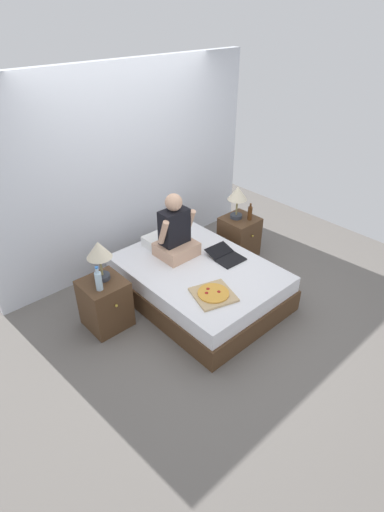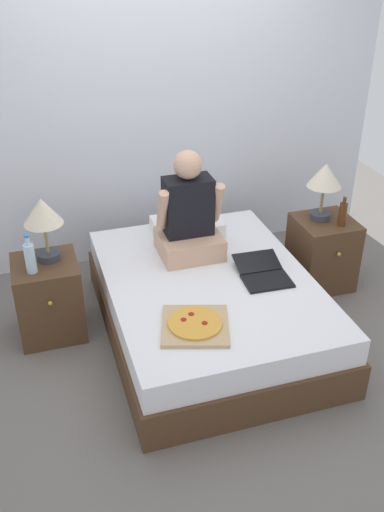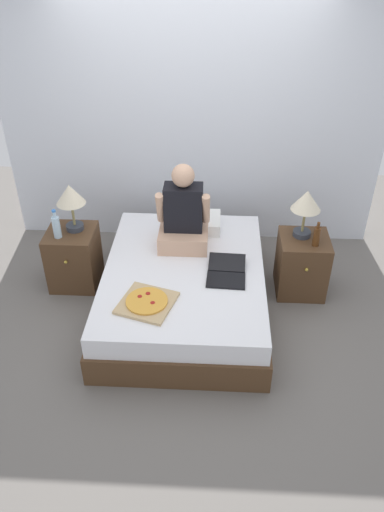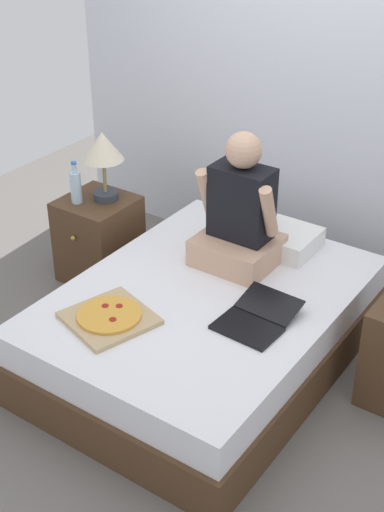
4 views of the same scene
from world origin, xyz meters
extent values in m
plane|color=#66605B|center=(0.00, 0.00, 0.00)|extent=(5.77, 5.77, 0.00)
cube|color=silver|center=(0.00, 1.30, 1.25)|extent=(3.77, 0.12, 2.50)
cube|color=#4C331E|center=(0.00, 0.00, 0.13)|extent=(1.41, 1.89, 0.26)
cube|color=white|center=(0.00, 0.00, 0.35)|extent=(1.37, 1.83, 0.19)
cube|color=#4C331E|center=(-1.07, 0.34, 0.28)|extent=(0.44, 0.44, 0.57)
sphere|color=gold|center=(-1.07, 0.10, 0.40)|extent=(0.03, 0.03, 0.03)
cylinder|color=#333842|center=(-1.03, 0.39, 0.59)|extent=(0.16, 0.16, 0.05)
cylinder|color=olive|center=(-1.03, 0.39, 0.73)|extent=(0.02, 0.02, 0.22)
cone|color=beige|center=(-1.03, 0.39, 0.93)|extent=(0.26, 0.26, 0.18)
cylinder|color=silver|center=(-1.15, 0.25, 0.67)|extent=(0.07, 0.07, 0.20)
cylinder|color=silver|center=(-1.15, 0.25, 0.80)|extent=(0.03, 0.03, 0.06)
cylinder|color=blue|center=(-1.15, 0.25, 0.84)|extent=(0.04, 0.03, 0.02)
cube|color=#4C331E|center=(1.07, 0.34, 0.28)|extent=(0.44, 0.44, 0.57)
sphere|color=gold|center=(1.07, 0.10, 0.40)|extent=(0.03, 0.03, 0.03)
cylinder|color=#333842|center=(1.04, 0.39, 0.59)|extent=(0.16, 0.16, 0.05)
cylinder|color=olive|center=(1.04, 0.39, 0.73)|extent=(0.02, 0.02, 0.22)
cone|color=beige|center=(1.04, 0.39, 0.93)|extent=(0.26, 0.26, 0.18)
cylinder|color=#512D14|center=(1.14, 0.24, 0.66)|extent=(0.06, 0.06, 0.18)
cylinder|color=#512D14|center=(1.14, 0.24, 0.77)|extent=(0.03, 0.03, 0.05)
cube|color=white|center=(0.04, 0.66, 0.51)|extent=(0.52, 0.34, 0.12)
cube|color=tan|center=(-0.03, 0.37, 0.53)|extent=(0.44, 0.40, 0.16)
cube|color=black|center=(-0.03, 0.40, 0.82)|extent=(0.34, 0.20, 0.42)
sphere|color=tan|center=(-0.03, 0.40, 1.13)|extent=(0.20, 0.20, 0.20)
cylinder|color=tan|center=(-0.23, 0.35, 0.84)|extent=(0.07, 0.18, 0.32)
cylinder|color=tan|center=(0.17, 0.35, 0.84)|extent=(0.07, 0.18, 0.32)
cube|color=black|center=(0.36, -0.16, 0.46)|extent=(0.33, 0.23, 0.02)
cube|color=black|center=(0.37, 0.04, 0.49)|extent=(0.32, 0.21, 0.06)
cube|color=tan|center=(-0.26, -0.49, 0.46)|extent=(0.50, 0.50, 0.03)
cylinder|color=gold|center=(-0.26, -0.49, 0.48)|extent=(0.33, 0.33, 0.02)
cylinder|color=maroon|center=(-0.32, -0.45, 0.49)|extent=(0.04, 0.04, 0.00)
cylinder|color=maroon|center=(-0.21, -0.52, 0.49)|extent=(0.04, 0.04, 0.00)
cylinder|color=maroon|center=(-0.26, -0.41, 0.49)|extent=(0.04, 0.04, 0.00)
camera|label=1|loc=(-2.61, -2.76, 3.04)|focal=28.00mm
camera|label=2|loc=(-1.09, -3.10, 2.55)|focal=40.00mm
camera|label=3|loc=(0.25, -3.45, 2.99)|focal=35.00mm
camera|label=4|loc=(1.77, -2.68, 2.57)|focal=50.00mm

